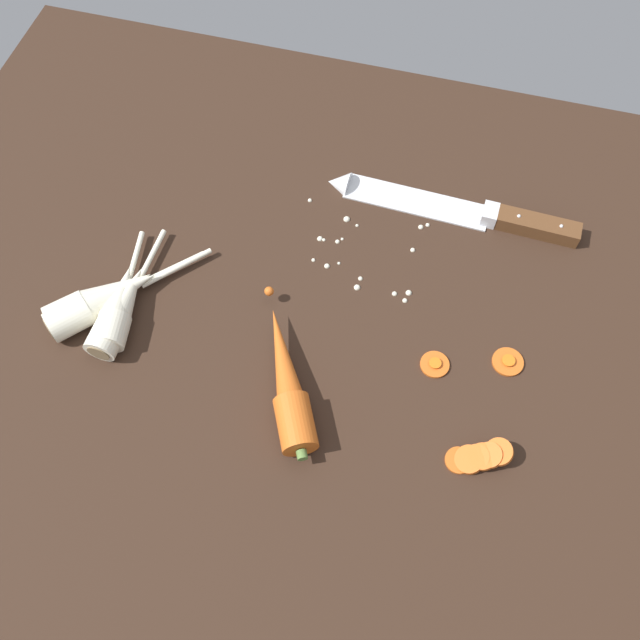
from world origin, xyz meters
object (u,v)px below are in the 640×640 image
(parsnip_mid_left, at_px, (101,298))
(carrot_slice_stray_mid, at_px, (508,361))
(chefs_knife, at_px, (447,207))
(parsnip_front, at_px, (104,301))
(parsnip_mid_right, at_px, (119,305))
(parsnip_back, at_px, (121,310))
(carrot_slice_stack, at_px, (479,457))
(whole_carrot, at_px, (287,382))
(carrot_slice_stray_near, at_px, (435,364))

(parsnip_mid_left, bearing_deg, carrot_slice_stray_mid, 5.92)
(chefs_knife, xyz_separation_m, parsnip_front, (-0.39, -0.27, 0.01))
(parsnip_mid_right, xyz_separation_m, parsnip_back, (0.00, -0.00, -0.00))
(carrot_slice_stray_mid, bearing_deg, parsnip_back, -172.64)
(chefs_knife, bearing_deg, carrot_slice_stray_mid, -61.96)
(parsnip_mid_left, xyz_separation_m, parsnip_back, (0.03, -0.01, 0.00))
(parsnip_mid_right, distance_m, carrot_slice_stack, 0.47)
(parsnip_mid_right, xyz_separation_m, carrot_slice_stray_mid, (0.48, 0.06, -0.02))
(whole_carrot, distance_m, parsnip_back, 0.23)
(parsnip_mid_left, height_order, parsnip_back, same)
(parsnip_mid_right, height_order, carrot_slice_stray_mid, parsnip_mid_right)
(parsnip_mid_left, bearing_deg, parsnip_back, -16.16)
(parsnip_back, height_order, carrot_slice_stray_mid, parsnip_back)
(parsnip_front, bearing_deg, chefs_knife, 34.50)
(whole_carrot, distance_m, carrot_slice_stray_near, 0.18)
(parsnip_front, relative_size, carrot_slice_stack, 2.49)
(parsnip_mid_right, bearing_deg, chefs_knife, 36.07)
(carrot_slice_stray_near, relative_size, carrot_slice_stray_mid, 0.93)
(parsnip_mid_left, relative_size, parsnip_back, 0.85)
(parsnip_back, distance_m, carrot_slice_stray_near, 0.39)
(parsnip_mid_right, bearing_deg, parsnip_mid_left, 171.51)
(carrot_slice_stray_near, bearing_deg, carrot_slice_stack, -56.62)
(parsnip_mid_left, bearing_deg, parsnip_front, -27.03)
(whole_carrot, height_order, parsnip_back, whole_carrot)
(parsnip_back, bearing_deg, parsnip_front, 166.56)
(chefs_knife, relative_size, parsnip_front, 1.93)
(parsnip_front, height_order, parsnip_mid_left, same)
(parsnip_front, distance_m, carrot_slice_stray_mid, 0.50)
(parsnip_back, xyz_separation_m, carrot_slice_stray_mid, (0.47, 0.06, -0.02))
(parsnip_back, distance_m, carrot_slice_stray_mid, 0.48)
(parsnip_front, xyz_separation_m, carrot_slice_stray_mid, (0.50, 0.06, -0.02))
(carrot_slice_stray_near, bearing_deg, whole_carrot, -154.94)
(carrot_slice_stray_near, bearing_deg, carrot_slice_stray_mid, 17.16)
(whole_carrot, relative_size, parsnip_mid_right, 1.17)
(chefs_knife, bearing_deg, parsnip_front, -145.50)
(parsnip_mid_right, bearing_deg, carrot_slice_stray_near, 4.36)
(whole_carrot, height_order, carrot_slice_stack, whole_carrot)
(carrot_slice_stray_near, xyz_separation_m, carrot_slice_stray_mid, (0.08, 0.03, -0.00))
(parsnip_front, bearing_deg, carrot_slice_stray_mid, 6.32)
(parsnip_mid_left, bearing_deg, chefs_knife, 33.81)
(whole_carrot, xyz_separation_m, carrot_slice_stray_mid, (0.25, 0.10, -0.02))
(carrot_slice_stray_near, bearing_deg, parsnip_back, -174.86)
(carrot_slice_stack, distance_m, carrot_slice_stray_near, 0.12)
(parsnip_back, distance_m, carrot_slice_stack, 0.46)
(whole_carrot, distance_m, parsnip_mid_left, 0.26)
(whole_carrot, relative_size, carrot_slice_stray_near, 5.81)
(whole_carrot, distance_m, carrot_slice_stray_mid, 0.27)
(carrot_slice_stack, bearing_deg, whole_carrot, 173.22)
(parsnip_front, distance_m, parsnip_mid_right, 0.02)
(whole_carrot, xyz_separation_m, parsnip_mid_left, (-0.26, 0.05, -0.00))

